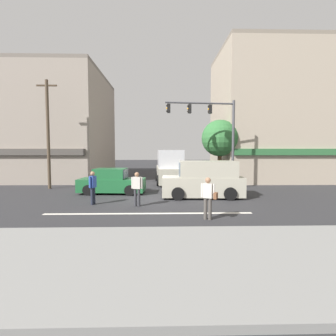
% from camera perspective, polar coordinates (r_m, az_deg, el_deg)
% --- Properties ---
extents(ground_plane, '(120.00, 120.00, 0.00)m').
position_cam_1_polar(ground_plane, '(14.92, -3.62, -6.67)').
color(ground_plane, '#2B2B2D').
extents(lane_marking_stripe, '(9.00, 0.24, 0.01)m').
position_cam_1_polar(lane_marking_stripe, '(11.50, -4.28, -9.84)').
color(lane_marking_stripe, silver).
rests_on(lane_marking_stripe, ground).
extents(sidewalk_curb, '(40.00, 5.00, 0.16)m').
position_cam_1_polar(sidewalk_curb, '(6.72, -6.48, -19.35)').
color(sidewalk_curb, gray).
rests_on(sidewalk_curb, ground).
extents(building_left_block, '(12.94, 11.53, 10.07)m').
position_cam_1_polar(building_left_block, '(29.00, -26.36, 8.03)').
color(building_left_block, gray).
rests_on(building_left_block, ground).
extents(building_right_corner, '(11.01, 8.60, 11.85)m').
position_cam_1_polar(building_right_corner, '(26.85, 22.77, 10.40)').
color(building_right_corner, tan).
rests_on(building_right_corner, ground).
extents(street_tree, '(2.90, 2.90, 5.15)m').
position_cam_1_polar(street_tree, '(21.37, 11.22, 6.34)').
color(street_tree, '#4C3823').
rests_on(street_tree, ground).
extents(utility_pole_near_left, '(1.40, 0.22, 7.63)m').
position_cam_1_polar(utility_pole_near_left, '(20.39, -24.66, 6.99)').
color(utility_pole_near_left, brown).
rests_on(utility_pole_near_left, ground).
extents(utility_pole_far_right, '(1.40, 0.22, 8.53)m').
position_cam_1_polar(utility_pole_far_right, '(24.58, 18.40, 7.62)').
color(utility_pole_far_right, brown).
rests_on(utility_pole_far_right, ground).
extents(traffic_light_mast, '(4.87, 0.67, 6.20)m').
position_cam_1_polar(traffic_light_mast, '(18.63, 10.25, 8.66)').
color(traffic_light_mast, '#47474C').
rests_on(traffic_light_mast, ground).
extents(box_truck_approaching_near, '(2.44, 5.69, 2.75)m').
position_cam_1_polar(box_truck_approaching_near, '(21.58, 0.38, -0.05)').
color(box_truck_approaching_near, '#B7B29E').
rests_on(box_truck_approaching_near, ground).
extents(van_waiting_far, '(4.66, 2.16, 2.11)m').
position_cam_1_polar(van_waiting_far, '(15.29, 7.81, -2.63)').
color(van_waiting_far, '#B7B29E').
rests_on(van_waiting_far, ground).
extents(sedan_crossing_leftbound, '(4.20, 2.08, 1.58)m').
position_cam_1_polar(sedan_crossing_leftbound, '(16.99, -12.12, -3.03)').
color(sedan_crossing_leftbound, '#1E6033').
rests_on(sedan_crossing_leftbound, ground).
extents(pedestrian_foreground_with_bag, '(0.65, 0.51, 1.67)m').
position_cam_1_polar(pedestrian_foreground_with_bag, '(10.44, 8.79, -5.97)').
color(pedestrian_foreground_with_bag, '#4C4742').
rests_on(pedestrian_foreground_with_bag, ground).
extents(pedestrian_mid_crossing, '(0.56, 0.29, 1.67)m').
position_cam_1_polar(pedestrian_mid_crossing, '(12.85, -6.76, -4.11)').
color(pedestrian_mid_crossing, '#333338').
rests_on(pedestrian_mid_crossing, ground).
extents(pedestrian_far_side, '(0.32, 0.55, 1.67)m').
position_cam_1_polar(pedestrian_far_side, '(13.71, -16.06, -3.73)').
color(pedestrian_far_side, '#232838').
rests_on(pedestrian_far_side, ground).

